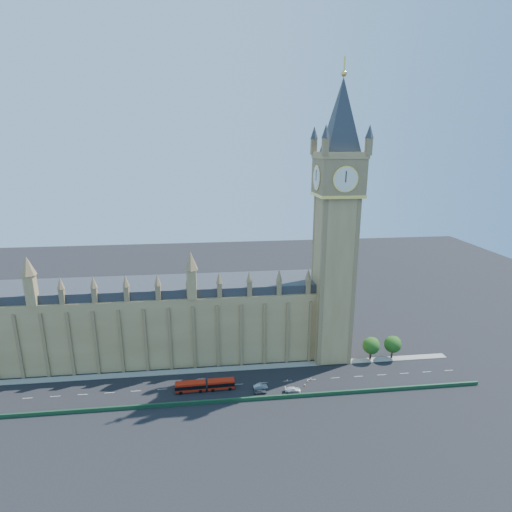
{
  "coord_description": "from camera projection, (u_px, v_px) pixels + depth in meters",
  "views": [
    {
      "loc": [
        -3.25,
        -112.41,
        73.39
      ],
      "look_at": [
        10.87,
        10.0,
        39.74
      ],
      "focal_mm": 28.0,
      "sensor_mm": 36.0,
      "label": 1
    }
  ],
  "objects": [
    {
      "name": "ground",
      "position": [
        226.0,
        385.0,
        127.42
      ],
      "size": [
        400.0,
        400.0,
        0.0
      ],
      "primitive_type": "plane",
      "color": "black",
      "rests_on": "ground"
    },
    {
      "name": "cone_b",
      "position": [
        308.0,
        381.0,
        128.98
      ],
      "size": [
        0.48,
        0.48,
        0.62
      ],
      "rotation": [
        0.0,
        0.0,
        -0.28
      ],
      "color": "black",
      "rests_on": "ground"
    },
    {
      "name": "car_silver",
      "position": [
        261.0,
        386.0,
        125.48
      ],
      "size": [
        4.57,
        2.07,
        1.45
      ],
      "primitive_type": "imported",
      "rotation": [
        0.0,
        0.0,
        1.69
      ],
      "color": "#9EA2A6",
      "rests_on": "ground"
    },
    {
      "name": "cone_a",
      "position": [
        287.0,
        381.0,
        129.2
      ],
      "size": [
        0.6,
        0.6,
        0.78
      ],
      "rotation": [
        0.0,
        0.0,
        0.25
      ],
      "color": "black",
      "rests_on": "ground"
    },
    {
      "name": "red_bus",
      "position": [
        205.0,
        385.0,
        124.34
      ],
      "size": [
        18.46,
        3.37,
        3.13
      ],
      "rotation": [
        0.0,
        0.0,
        0.03
      ],
      "color": "#B91D0C",
      "rests_on": "ground"
    },
    {
      "name": "car_grey",
      "position": [
        260.0,
        392.0,
        122.91
      ],
      "size": [
        3.87,
        1.59,
        1.31
      ],
      "primitive_type": "imported",
      "rotation": [
        0.0,
        0.0,
        1.58
      ],
      "color": "#3E4146",
      "rests_on": "ground"
    },
    {
      "name": "tree_east_far",
      "position": [
        393.0,
        344.0,
        142.25
      ],
      "size": [
        6.0,
        6.0,
        8.5
      ],
      "color": "#382619",
      "rests_on": "ground"
    },
    {
      "name": "cone_d",
      "position": [
        305.0,
        385.0,
        126.84
      ],
      "size": [
        0.56,
        0.56,
        0.72
      ],
      "rotation": [
        0.0,
        0.0,
        -0.28
      ],
      "color": "black",
      "rests_on": "ground"
    },
    {
      "name": "kerb_north",
      "position": [
        225.0,
        369.0,
        136.5
      ],
      "size": [
        160.0,
        3.0,
        0.16
      ],
      "primitive_type": "cube",
      "color": "gray",
      "rests_on": "ground"
    },
    {
      "name": "car_white",
      "position": [
        293.0,
        390.0,
        123.8
      ],
      "size": [
        5.13,
        2.38,
        1.45
      ],
      "primitive_type": "imported",
      "rotation": [
        0.0,
        0.0,
        1.5
      ],
      "color": "silver",
      "rests_on": "ground"
    },
    {
      "name": "tree_east_near",
      "position": [
        372.0,
        345.0,
        141.37
      ],
      "size": [
        6.0,
        6.0,
        8.5
      ],
      "color": "#382619",
      "rests_on": "ground"
    },
    {
      "name": "cone_c",
      "position": [
        311.0,
        379.0,
        130.19
      ],
      "size": [
        0.59,
        0.59,
        0.72
      ],
      "rotation": [
        0.0,
        0.0,
        -0.41
      ],
      "color": "black",
      "rests_on": "ground"
    },
    {
      "name": "elizabeth_tower",
      "position": [
        337.0,
        207.0,
        130.65
      ],
      "size": [
        20.59,
        20.59,
        105.0
      ],
      "color": "#977B49",
      "rests_on": "ground"
    },
    {
      "name": "palace_westminster",
      "position": [
        152.0,
        320.0,
        142.08
      ],
      "size": [
        120.0,
        20.0,
        28.0
      ],
      "color": "#977B49",
      "rests_on": "ground"
    },
    {
      "name": "bridge_parapet",
      "position": [
        227.0,
        401.0,
        118.63
      ],
      "size": [
        160.0,
        0.6,
        1.2
      ],
      "primitive_type": "cube",
      "color": "#1E4C2D",
      "rests_on": "ground"
    }
  ]
}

